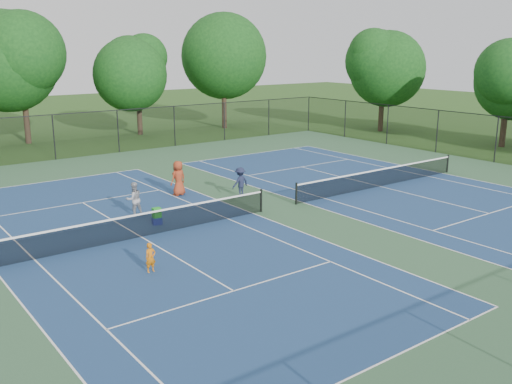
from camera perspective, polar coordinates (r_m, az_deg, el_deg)
ground at (r=26.58m, az=2.32°, el=-1.62°), size 140.00×140.00×0.00m
court_pad at (r=26.58m, az=2.32°, el=-1.61°), size 36.00×36.00×0.01m
tennis_court_left at (r=22.97m, az=-11.40°, el=-4.23°), size 12.00×23.83×1.07m
tennis_court_right at (r=31.32m, az=12.31°, el=0.70°), size 12.00×23.83×1.07m
perimeter_fence at (r=26.19m, az=2.35°, el=1.75°), size 36.08×36.08×3.02m
tree_back_b at (r=47.39m, az=-22.52°, el=12.43°), size 7.60×7.60×10.03m
tree_back_c at (r=49.58m, az=-11.80°, el=11.94°), size 6.00×6.00×8.40m
tree_back_d at (r=52.62m, az=-3.28°, el=13.79°), size 7.80×7.80×10.37m
tree_side_e at (r=51.76m, az=12.66°, el=12.35°), size 6.60×6.60×8.87m
tree_side_f at (r=46.24m, az=23.99°, el=10.59°), size 5.80×5.80×8.12m
child_player at (r=19.34m, az=-10.50°, el=-6.47°), size 0.38×0.25×1.02m
instructor at (r=25.73m, az=-12.11°, el=-0.70°), size 0.76×0.60×1.53m
bystander_b at (r=28.41m, az=-1.59°, el=0.99°), size 1.04×0.69×1.49m
bystander_c at (r=28.91m, az=-7.77°, el=1.38°), size 0.96×0.72×1.77m
ball_crate at (r=24.46m, az=-9.87°, el=-2.87°), size 0.44×0.35×0.31m
ball_hopper at (r=24.35m, az=-9.91°, el=-2.05°), size 0.36×0.30×0.42m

